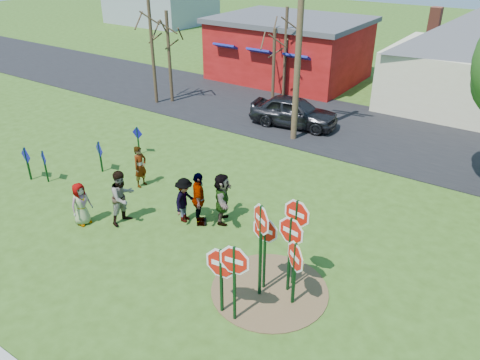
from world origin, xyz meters
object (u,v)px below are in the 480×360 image
(stop_sign_a, at_px, (234,267))
(utility_pole, at_px, (299,36))
(stop_sign_d, at_px, (291,237))
(person_b, at_px, (140,167))
(person_a, at_px, (81,204))
(stop_sign_c, at_px, (261,231))
(stop_sign_b, at_px, (296,222))
(suv, at_px, (294,111))

(stop_sign_a, bearing_deg, utility_pole, 101.52)
(stop_sign_d, xyz_separation_m, utility_pole, (-4.98, 9.49, 2.98))
(person_b, bearing_deg, utility_pole, -19.84)
(person_a, bearing_deg, stop_sign_a, -93.51)
(stop_sign_c, bearing_deg, utility_pole, 144.75)
(stop_sign_c, height_order, person_a, stop_sign_c)
(person_b, bearing_deg, stop_sign_c, -111.26)
(stop_sign_b, distance_m, suv, 12.15)
(stop_sign_a, distance_m, stop_sign_b, 2.13)
(stop_sign_a, height_order, suv, stop_sign_a)
(stop_sign_d, bearing_deg, stop_sign_a, -99.58)
(stop_sign_b, distance_m, utility_pole, 10.77)
(person_a, bearing_deg, stop_sign_d, -79.68)
(person_b, height_order, suv, person_b)
(stop_sign_b, xyz_separation_m, person_b, (-7.56, 1.79, -1.23))
(person_b, bearing_deg, stop_sign_a, -118.92)
(suv, bearing_deg, stop_sign_a, -165.99)
(person_a, xyz_separation_m, person_b, (-0.29, 3.02, 0.07))
(stop_sign_a, distance_m, stop_sign_c, 1.21)
(stop_sign_a, distance_m, suv, 13.70)
(person_a, xyz_separation_m, utility_pole, (2.31, 10.41, 3.98))
(person_b, relative_size, suv, 0.37)
(stop_sign_d, xyz_separation_m, suv, (-5.78, 10.94, -0.97))
(suv, bearing_deg, stop_sign_c, -163.93)
(stop_sign_c, xyz_separation_m, person_a, (-6.74, -0.35, -1.31))
(stop_sign_b, relative_size, person_a, 1.88)
(stop_sign_c, bearing_deg, suv, 145.42)
(stop_sign_d, xyz_separation_m, person_a, (-7.28, -0.92, -1.01))
(stop_sign_a, height_order, stop_sign_d, stop_sign_d)
(stop_sign_b, xyz_separation_m, person_a, (-7.26, -1.23, -1.29))
(person_a, relative_size, suv, 0.34)
(stop_sign_a, xyz_separation_m, stop_sign_b, (0.55, 2.01, 0.41))
(stop_sign_a, xyz_separation_m, suv, (-5.21, 12.64, -0.85))
(person_b, bearing_deg, stop_sign_b, -103.74)
(stop_sign_c, xyz_separation_m, stop_sign_d, (0.54, 0.57, -0.31))
(stop_sign_a, relative_size, person_b, 1.46)
(suv, xyz_separation_m, utility_pole, (0.80, -1.45, 3.95))
(utility_pole, bearing_deg, suv, 118.89)
(person_a, height_order, person_b, person_b)
(stop_sign_b, distance_m, stop_sign_d, 0.43)
(utility_pole, bearing_deg, stop_sign_b, -61.62)
(stop_sign_b, bearing_deg, person_b, 172.93)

